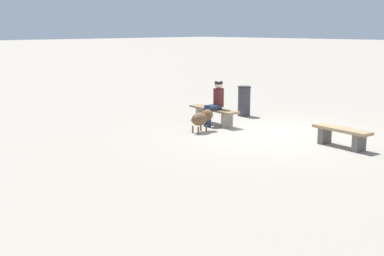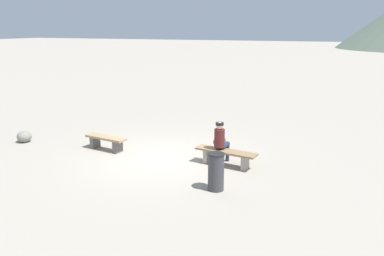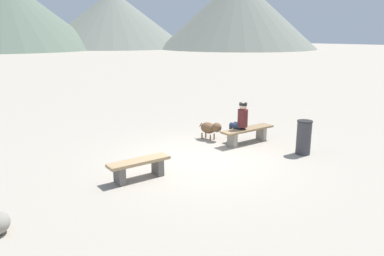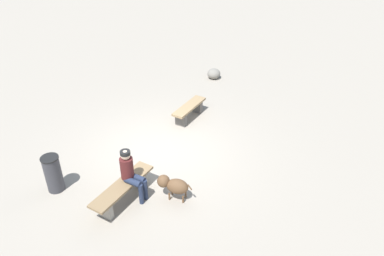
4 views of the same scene
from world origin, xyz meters
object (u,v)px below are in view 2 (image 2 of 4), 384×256
(bench_left, at_px, (106,141))
(bench_right, at_px, (226,155))
(trash_bin, at_px, (216,172))
(seated_person, at_px, (221,139))
(dog, at_px, (220,142))
(boulder, at_px, (24,137))

(bench_left, xyz_separation_m, bench_right, (4.15, 0.06, 0.03))
(bench_right, bearing_deg, trash_bin, -72.41)
(trash_bin, bearing_deg, seated_person, 104.79)
(bench_left, bearing_deg, seated_person, 10.93)
(bench_left, xyz_separation_m, dog, (3.61, 1.11, 0.08))
(boulder, bearing_deg, trash_bin, -10.12)
(seated_person, xyz_separation_m, boulder, (-7.20, -0.50, -0.56))
(dog, relative_size, boulder, 1.66)
(seated_person, distance_m, boulder, 7.24)
(seated_person, xyz_separation_m, trash_bin, (0.50, -1.88, -0.28))
(bench_right, relative_size, trash_bin, 1.97)
(boulder, bearing_deg, bench_right, 2.93)
(bench_right, xyz_separation_m, trash_bin, (0.29, -1.75, 0.14))
(bench_right, relative_size, seated_person, 1.45)
(dog, distance_m, trash_bin, 2.93)
(bench_right, xyz_separation_m, boulder, (-7.40, -0.38, -0.14))
(bench_left, distance_m, dog, 3.78)
(bench_left, height_order, boulder, bench_left)
(bench_right, bearing_deg, seated_person, 156.67)
(seated_person, bearing_deg, trash_bin, -68.15)
(trash_bin, bearing_deg, bench_left, 159.17)
(bench_right, height_order, trash_bin, trash_bin)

